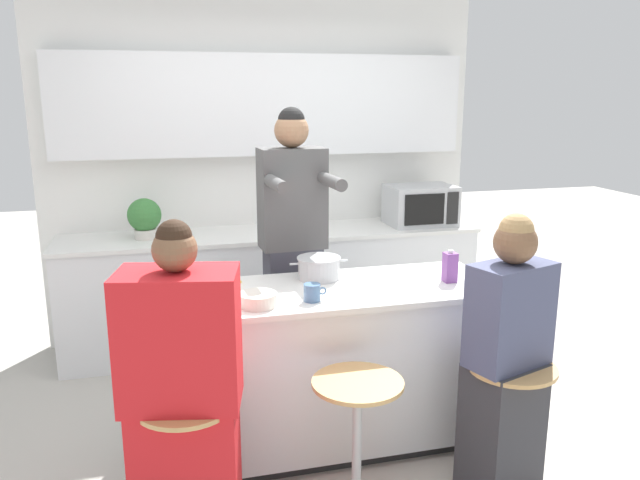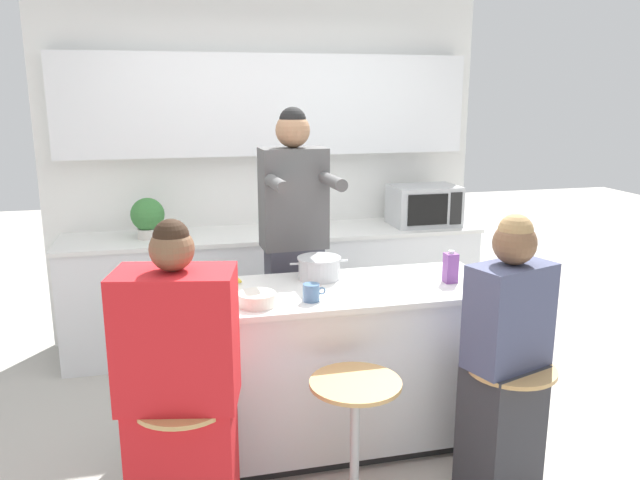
{
  "view_description": "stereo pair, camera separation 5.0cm",
  "coord_description": "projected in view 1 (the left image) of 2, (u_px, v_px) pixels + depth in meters",
  "views": [
    {
      "loc": [
        -0.81,
        -3.05,
        1.92
      ],
      "look_at": [
        0.0,
        0.07,
        1.15
      ],
      "focal_mm": 35.0,
      "sensor_mm": 36.0,
      "label": 1
    },
    {
      "loc": [
        -0.77,
        -3.06,
        1.92
      ],
      "look_at": [
        0.0,
        0.07,
        1.15
      ],
      "focal_mm": 35.0,
      "sensor_mm": 36.0,
      "label": 2
    }
  ],
  "objects": [
    {
      "name": "bar_stool_center",
      "position": [
        357.0,
        435.0,
        2.86
      ],
      "size": [
        0.42,
        0.42,
        0.66
      ],
      "color": "tan",
      "rests_on": "ground_plane"
    },
    {
      "name": "fruit_bowl",
      "position": [
        258.0,
        300.0,
        3.03
      ],
      "size": [
        0.19,
        0.19,
        0.07
      ],
      "color": "silver",
      "rests_on": "kitchen_island"
    },
    {
      "name": "juice_carton",
      "position": [
        450.0,
        267.0,
        3.41
      ],
      "size": [
        0.07,
        0.07,
        0.18
      ],
      "color": "#7A428E",
      "rests_on": "kitchen_island"
    },
    {
      "name": "ground_plane",
      "position": [
        323.0,
        441.0,
        3.52
      ],
      "size": [
        16.0,
        16.0,
        0.0
      ],
      "primitive_type": "plane",
      "color": "#B2ADA3"
    },
    {
      "name": "wall_back",
      "position": [
        264.0,
        142.0,
        4.83
      ],
      "size": [
        3.38,
        0.22,
        2.7
      ],
      "color": "silver",
      "rests_on": "ground_plane"
    },
    {
      "name": "back_counter",
      "position": [
        274.0,
        288.0,
        4.81
      ],
      "size": [
        3.14,
        0.62,
        0.89
      ],
      "color": "silver",
      "rests_on": "ground_plane"
    },
    {
      "name": "cooking_pot",
      "position": [
        319.0,
        268.0,
        3.47
      ],
      "size": [
        0.33,
        0.24,
        0.12
      ],
      "color": "#B7BABC",
      "rests_on": "kitchen_island"
    },
    {
      "name": "person_seated_near",
      "position": [
        506.0,
        368.0,
        2.98
      ],
      "size": [
        0.45,
        0.36,
        1.39
      ],
      "rotation": [
        0.0,
        0.0,
        0.32
      ],
      "color": "#333338",
      "rests_on": "ground_plane"
    },
    {
      "name": "coffee_cup_near",
      "position": [
        189.0,
        289.0,
        3.18
      ],
      "size": [
        0.11,
        0.08,
        0.08
      ],
      "color": "#4C7099",
      "rests_on": "kitchen_island"
    },
    {
      "name": "bar_stool_leftmost",
      "position": [
        188.0,
        459.0,
        2.67
      ],
      "size": [
        0.42,
        0.42,
        0.66
      ],
      "color": "tan",
      "rests_on": "ground_plane"
    },
    {
      "name": "coffee_cup_far",
      "position": [
        312.0,
        293.0,
        3.1
      ],
      "size": [
        0.12,
        0.08,
        0.09
      ],
      "color": "#4C7099",
      "rests_on": "kitchen_island"
    },
    {
      "name": "kitchen_island",
      "position": [
        323.0,
        366.0,
        3.41
      ],
      "size": [
        1.9,
        0.68,
        0.9
      ],
      "color": "black",
      "rests_on": "ground_plane"
    },
    {
      "name": "bar_stool_rightmost",
      "position": [
        508.0,
        417.0,
        3.01
      ],
      "size": [
        0.42,
        0.42,
        0.66
      ],
      "color": "tan",
      "rests_on": "ground_plane"
    },
    {
      "name": "microwave",
      "position": [
        420.0,
        205.0,
        4.93
      ],
      "size": [
        0.52,
        0.38,
        0.31
      ],
      "color": "#B2B5B7",
      "rests_on": "back_counter"
    },
    {
      "name": "potted_plant",
      "position": [
        144.0,
        217.0,
        4.44
      ],
      "size": [
        0.24,
        0.24,
        0.29
      ],
      "color": "beige",
      "rests_on": "back_counter"
    },
    {
      "name": "person_cooking",
      "position": [
        293.0,
        259.0,
        3.81
      ],
      "size": [
        0.41,
        0.57,
        1.84
      ],
      "rotation": [
        0.0,
        0.0,
        0.05
      ],
      "color": "#383842",
      "rests_on": "ground_plane"
    },
    {
      "name": "banana_bunch",
      "position": [
        227.0,
        280.0,
        3.38
      ],
      "size": [
        0.17,
        0.12,
        0.06
      ],
      "color": "yellow",
      "rests_on": "kitchen_island"
    },
    {
      "name": "person_wrapped_blanket",
      "position": [
        183.0,
        399.0,
        2.6
      ],
      "size": [
        0.53,
        0.38,
        1.44
      ],
      "rotation": [
        0.0,
        0.0,
        -0.21
      ],
      "color": "red",
      "rests_on": "ground_plane"
    }
  ]
}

